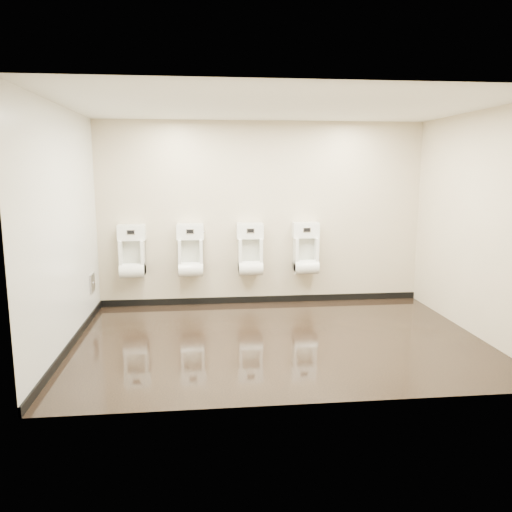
{
  "coord_description": "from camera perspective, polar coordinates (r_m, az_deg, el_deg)",
  "views": [
    {
      "loc": [
        -0.92,
        -5.87,
        2.09
      ],
      "look_at": [
        -0.23,
        0.55,
        0.96
      ],
      "focal_mm": 35.0,
      "sensor_mm": 36.0,
      "label": 1
    }
  ],
  "objects": [
    {
      "name": "urinal_1",
      "position": [
        7.59,
        -7.48,
        0.21
      ],
      "size": [
        0.42,
        0.31,
        0.78
      ],
      "color": "white",
      "rests_on": "back_wall"
    },
    {
      "name": "right_wall",
      "position": [
        6.82,
        23.98,
        3.3
      ],
      "size": [
        0.02,
        3.5,
        2.8
      ],
      "primitive_type": "cube",
      "color": "beige",
      "rests_on": "ground"
    },
    {
      "name": "ceiling",
      "position": [
        5.98,
        2.84,
        16.77
      ],
      "size": [
        5.0,
        3.5,
        0.0
      ],
      "primitive_type": "cube",
      "color": "silver"
    },
    {
      "name": "front_wall",
      "position": [
        4.27,
        6.34,
        0.62
      ],
      "size": [
        5.0,
        0.02,
        2.8
      ],
      "primitive_type": "cube",
      "color": "beige",
      "rests_on": "ground"
    },
    {
      "name": "urinal_0",
      "position": [
        7.66,
        -13.96,
        0.09
      ],
      "size": [
        0.42,
        0.31,
        0.78
      ],
      "color": "white",
      "rests_on": "back_wall"
    },
    {
      "name": "skirting_left",
      "position": [
        6.4,
        -20.27,
        -9.25
      ],
      "size": [
        0.02,
        3.5,
        0.1
      ],
      "primitive_type": "cube",
      "color": "black",
      "rests_on": "ground"
    },
    {
      "name": "urinal_3",
      "position": [
        7.75,
        5.71,
        0.45
      ],
      "size": [
        0.42,
        0.31,
        0.78
      ],
      "color": "white",
      "rests_on": "back_wall"
    },
    {
      "name": "tile_overlay_left",
      "position": [
        6.11,
        -21.09,
        2.81
      ],
      "size": [
        0.01,
        3.5,
        2.8
      ],
      "primitive_type": "cube",
      "color": "white",
      "rests_on": "ground"
    },
    {
      "name": "urinal_2",
      "position": [
        7.62,
        -0.67,
        0.33
      ],
      "size": [
        0.42,
        0.31,
        0.78
      ],
      "color": "white",
      "rests_on": "back_wall"
    },
    {
      "name": "access_panel",
      "position": [
        7.41,
        -18.21,
        -2.94
      ],
      "size": [
        0.04,
        0.25,
        0.25
      ],
      "color": "#9E9EA3",
      "rests_on": "left_wall"
    },
    {
      "name": "ground",
      "position": [
        6.29,
        2.62,
        -9.44
      ],
      "size": [
        5.0,
        3.5,
        0.0
      ],
      "primitive_type": "cube",
      "color": "black",
      "rests_on": "ground"
    },
    {
      "name": "left_wall",
      "position": [
        6.11,
        -21.13,
        2.81
      ],
      "size": [
        0.02,
        3.5,
        2.8
      ],
      "primitive_type": "cube",
      "color": "beige",
      "rests_on": "ground"
    },
    {
      "name": "skirting_back",
      "position": [
        7.93,
        0.7,
        -4.96
      ],
      "size": [
        5.0,
        0.02,
        0.1
      ],
      "primitive_type": "cube",
      "color": "black",
      "rests_on": "ground"
    },
    {
      "name": "back_wall",
      "position": [
        7.7,
        0.72,
        4.81
      ],
      "size": [
        5.0,
        0.02,
        2.8
      ],
      "primitive_type": "cube",
      "color": "beige",
      "rests_on": "ground"
    }
  ]
}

